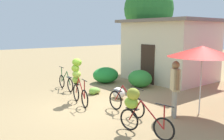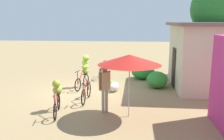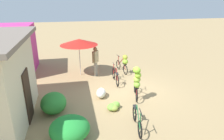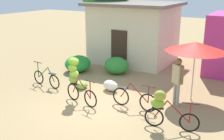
# 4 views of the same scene
# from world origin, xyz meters

# --- Properties ---
(ground_plane) EXTENTS (60.00, 60.00, 0.00)m
(ground_plane) POSITION_xyz_m (0.00, 0.00, 0.00)
(ground_plane) COLOR #9B8056
(shop_pink) EXTENTS (3.20, 2.80, 2.89)m
(shop_pink) POSITION_xyz_m (4.13, 6.49, 1.45)
(shop_pink) COLOR #C4317F
(shop_pink) RESTS_ON ground
(hedge_bush_front_left) EXTENTS (1.26, 1.36, 0.81)m
(hedge_bush_front_left) POSITION_xyz_m (-3.03, 2.95, 0.40)
(hedge_bush_front_left) COLOR #248D35
(hedge_bush_front_left) RESTS_ON ground
(hedge_bush_front_right) EXTENTS (1.23, 1.04, 0.83)m
(hedge_bush_front_right) POSITION_xyz_m (-1.16, 3.60, 0.41)
(hedge_bush_front_right) COLOR #2F8733
(hedge_bush_front_right) RESTS_ON ground
(market_umbrella) EXTENTS (2.19, 2.19, 2.22)m
(market_umbrella) POSITION_xyz_m (2.84, 2.29, 2.05)
(market_umbrella) COLOR beige
(market_umbrella) RESTS_ON ground
(bicycle_leftmost) EXTENTS (1.61, 0.26, 1.00)m
(bicycle_leftmost) POSITION_xyz_m (-2.91, 0.56, 0.34)
(bicycle_leftmost) COLOR black
(bicycle_leftmost) RESTS_ON ground
(bicycle_near_pile) EXTENTS (1.58, 0.52, 1.66)m
(bicycle_near_pile) POSITION_xyz_m (-0.84, -0.07, 0.98)
(bicycle_near_pile) COLOR black
(bicycle_near_pile) RESTS_ON ground
(bicycle_center_loaded) EXTENTS (1.73, 0.15, 0.95)m
(bicycle_center_loaded) POSITION_xyz_m (1.31, 0.45, 0.36)
(bicycle_center_loaded) COLOR black
(bicycle_center_loaded) RESTS_ON ground
(bicycle_by_shop) EXTENTS (1.63, 0.48, 1.21)m
(bicycle_by_shop) POSITION_xyz_m (2.65, -0.37, 0.71)
(bicycle_by_shop) COLOR black
(bicycle_by_shop) RESTS_ON ground
(banana_pile_on_ground) EXTENTS (0.65, 0.68, 0.30)m
(banana_pile_on_ground) POSITION_xyz_m (-1.47, 1.15, 0.13)
(banana_pile_on_ground) COLOR #75A43E
(banana_pile_on_ground) RESTS_ON ground
(produce_sack) EXTENTS (0.79, 0.60, 0.44)m
(produce_sack) POSITION_xyz_m (-0.26, 1.49, 0.22)
(produce_sack) COLOR silver
(produce_sack) RESTS_ON ground
(person_vendor) EXTENTS (0.48, 0.40, 1.78)m
(person_vendor) POSITION_xyz_m (2.52, 1.39, 1.10)
(person_vendor) COLOR gray
(person_vendor) RESTS_ON ground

